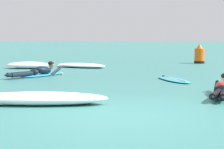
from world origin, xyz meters
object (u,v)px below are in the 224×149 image
object	(u,v)px
drifting_surfboard	(173,80)
channel_marker_buoy	(199,56)
surfer_near	(223,90)
surfer_far	(39,72)

from	to	relation	value
drifting_surfboard	channel_marker_buoy	world-z (taller)	channel_marker_buoy
surfer_near	channel_marker_buoy	bearing A→B (deg)	88.69
drifting_surfboard	surfer_far	bearing A→B (deg)	170.13
surfer_far	channel_marker_buoy	distance (m)	9.43
surfer_near	channel_marker_buoy	xyz separation A→B (m)	(0.26, 11.18, 0.25)
channel_marker_buoy	drifting_surfboard	bearing A→B (deg)	-99.70
drifting_surfboard	channel_marker_buoy	bearing A→B (deg)	80.30
surfer_far	drifting_surfboard	distance (m)	4.64
surfer_near	channel_marker_buoy	distance (m)	11.19
surfer_near	drifting_surfboard	distance (m)	3.29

